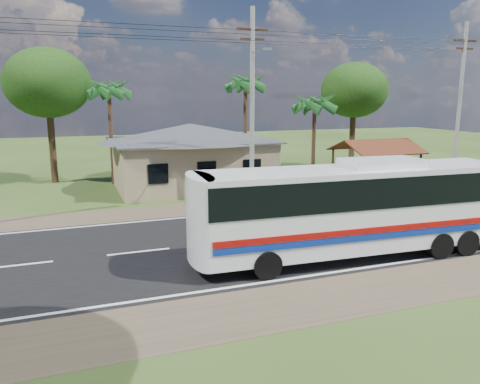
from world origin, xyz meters
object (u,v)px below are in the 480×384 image
Objects in this scene: motorcycle at (290,200)px; person at (446,176)px; waiting_shed at (376,148)px; coach_bus at (357,202)px.

person is at bearing -97.89° from motorcycle.
coach_bus is (-9.55, -11.93, -0.52)m from waiting_shed.
person is at bearing -23.88° from waiting_shed.
coach_bus is at bearing 156.45° from motorcycle.
person is (4.44, -1.97, -1.91)m from waiting_shed.
waiting_shed is at bearing 54.16° from coach_bus.
motorcycle is 0.98× the size of person.
coach_bus is 17.24m from person.
waiting_shed is 3.16× the size of person.
waiting_shed is at bearing -81.80° from motorcycle.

